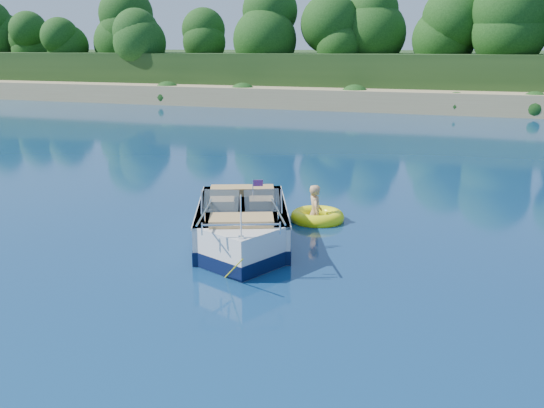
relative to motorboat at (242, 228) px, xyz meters
The scene contains 6 objects.
ground 3.91m from the motorboat, 71.77° to the right, with size 160.00×160.00×0.00m, color #0A224C.
shoreline 60.09m from the motorboat, 88.84° to the left, with size 170.00×59.00×6.00m.
treeline 37.69m from the motorboat, 88.07° to the left, with size 150.00×7.12×8.19m.
motorboat is the anchor object (origin of this frame).
tow_tube 2.77m from the motorboat, 64.92° to the left, with size 1.48×1.48×0.39m.
boy 2.74m from the motorboat, 66.01° to the left, with size 0.60×0.39×1.63m, color tan.
Camera 1 is at (4.10, -9.08, 4.58)m, focal length 40.00 mm.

